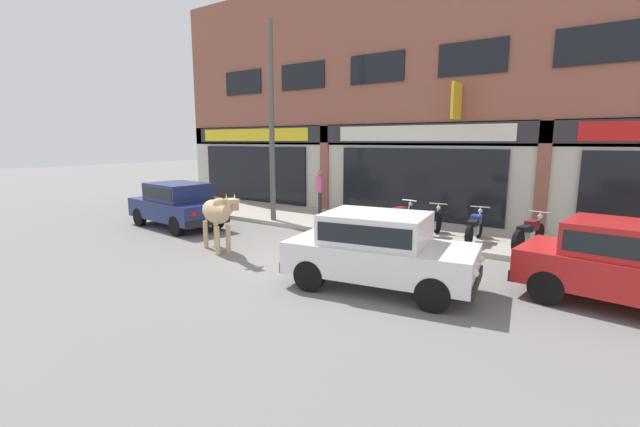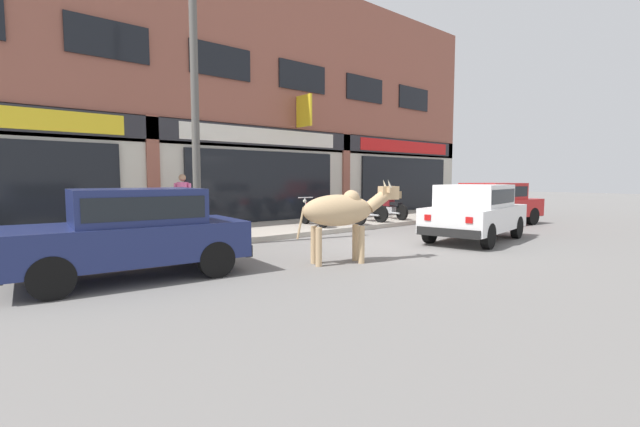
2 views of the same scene
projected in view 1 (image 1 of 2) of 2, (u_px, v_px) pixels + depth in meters
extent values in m
plane|color=slate|center=(325.00, 258.00, 10.40)|extent=(90.00, 90.00, 0.00)
cube|color=#A8A093|center=(394.00, 228.00, 13.48)|extent=(19.00, 3.31, 0.14)
cube|color=#8E5142|center=(425.00, 51.00, 14.08)|extent=(23.00, 0.55, 6.17)
cube|color=beige|center=(420.00, 173.00, 14.76)|extent=(23.00, 0.55, 3.40)
cube|color=#28282D|center=(418.00, 133.00, 14.28)|extent=(22.08, 0.08, 0.64)
cube|color=black|center=(253.00, 174.00, 18.94)|extent=(5.83, 0.10, 2.40)
cube|color=yellow|center=(252.00, 135.00, 18.63)|extent=(6.13, 0.05, 0.52)
cube|color=#8E5142|center=(325.00, 169.00, 16.71)|extent=(0.36, 0.12, 3.40)
cube|color=black|center=(416.00, 184.00, 14.56)|extent=(5.83, 0.10, 2.40)
cube|color=silver|center=(418.00, 133.00, 14.25)|extent=(6.13, 0.05, 0.52)
cube|color=#8E5142|center=(542.00, 179.00, 12.33)|extent=(0.36, 0.12, 3.40)
cube|color=black|center=(243.00, 83.00, 18.56)|extent=(2.09, 0.06, 1.00)
cube|color=black|center=(303.00, 76.00, 16.70)|extent=(2.09, 0.06, 1.00)
cube|color=black|center=(377.00, 68.00, 14.84)|extent=(2.09, 0.06, 1.00)
cube|color=black|center=(472.00, 58.00, 12.98)|extent=(2.09, 0.06, 1.00)
cube|color=black|center=(599.00, 44.00, 11.11)|extent=(2.09, 0.06, 1.00)
cube|color=yellow|center=(456.00, 101.00, 13.01)|extent=(0.08, 0.80, 1.10)
ellipsoid|color=tan|center=(216.00, 212.00, 10.92)|extent=(1.49, 0.99, 0.60)
sphere|color=tan|center=(219.00, 204.00, 10.65)|extent=(0.32, 0.32, 0.32)
cylinder|color=tan|center=(228.00, 239.00, 10.75)|extent=(0.12, 0.12, 0.72)
cylinder|color=tan|center=(217.00, 241.00, 10.59)|extent=(0.12, 0.12, 0.72)
cylinder|color=tan|center=(216.00, 233.00, 11.46)|extent=(0.12, 0.12, 0.72)
cylinder|color=tan|center=(206.00, 234.00, 11.31)|extent=(0.12, 0.12, 0.72)
cylinder|color=tan|center=(227.00, 210.00, 10.22)|extent=(0.52, 0.39, 0.43)
cube|color=tan|center=(231.00, 204.00, 9.98)|extent=(0.41, 0.33, 0.26)
cube|color=#957A57|center=(234.00, 207.00, 9.83)|extent=(0.19, 0.20, 0.14)
cone|color=beige|center=(234.00, 196.00, 10.03)|extent=(0.13, 0.09, 0.19)
cone|color=beige|center=(226.00, 197.00, 9.92)|extent=(0.13, 0.09, 0.19)
cube|color=tan|center=(236.00, 201.00, 10.12)|extent=(0.09, 0.15, 0.10)
cube|color=tan|center=(223.00, 202.00, 9.94)|extent=(0.09, 0.15, 0.10)
cylinder|color=tan|center=(206.00, 216.00, 11.56)|extent=(0.17, 0.10, 0.60)
cylinder|color=black|center=(567.00, 269.00, 8.45)|extent=(0.62, 0.25, 0.60)
cylinder|color=black|center=(546.00, 287.00, 7.40)|extent=(0.62, 0.25, 0.60)
cube|color=red|center=(635.00, 275.00, 7.12)|extent=(3.66, 1.99, 0.60)
cube|color=red|center=(632.00, 240.00, 7.09)|extent=(2.05, 1.65, 0.56)
cube|color=black|center=(632.00, 240.00, 7.09)|extent=(1.91, 1.65, 0.35)
cube|color=black|center=(525.00, 267.00, 8.30)|extent=(0.30, 1.52, 0.20)
cube|color=red|center=(532.00, 247.00, 8.62)|extent=(0.05, 0.16, 0.14)
cube|color=red|center=(516.00, 256.00, 7.90)|extent=(0.05, 0.16, 0.14)
cylinder|color=black|center=(448.00, 271.00, 8.35)|extent=(0.62, 0.28, 0.60)
cylinder|color=black|center=(433.00, 294.00, 7.07)|extent=(0.62, 0.28, 0.60)
cylinder|color=black|center=(339.00, 257.00, 9.34)|extent=(0.62, 0.28, 0.60)
cylinder|color=black|center=(309.00, 275.00, 8.06)|extent=(0.62, 0.28, 0.60)
cube|color=white|center=(380.00, 258.00, 8.15)|extent=(3.72, 2.17, 0.60)
cube|color=white|center=(376.00, 228.00, 8.10)|extent=(2.11, 1.74, 0.56)
cube|color=black|center=(376.00, 228.00, 8.10)|extent=(1.97, 1.73, 0.35)
cube|color=black|center=(475.00, 282.00, 7.45)|extent=(0.37, 1.52, 0.20)
cube|color=black|center=(300.00, 258.00, 8.93)|extent=(0.37, 1.52, 0.20)
sphere|color=silver|center=(481.00, 259.00, 7.81)|extent=(0.14, 0.14, 0.14)
sphere|color=silver|center=(475.00, 273.00, 6.96)|extent=(0.14, 0.14, 0.14)
cube|color=red|center=(310.00, 239.00, 9.33)|extent=(0.06, 0.16, 0.14)
cube|color=red|center=(287.00, 249.00, 8.45)|extent=(0.06, 0.16, 0.14)
cylinder|color=black|center=(140.00, 217.00, 14.21)|extent=(0.62, 0.24, 0.60)
cylinder|color=black|center=(179.00, 212.00, 15.28)|extent=(0.62, 0.24, 0.60)
cylinder|color=black|center=(176.00, 226.00, 12.72)|extent=(0.62, 0.24, 0.60)
cylinder|color=black|center=(217.00, 219.00, 13.78)|extent=(0.62, 0.24, 0.60)
cube|color=navy|center=(177.00, 209.00, 13.95)|extent=(3.65, 1.95, 0.60)
cube|color=navy|center=(178.00, 192.00, 13.78)|extent=(2.04, 1.63, 0.56)
cube|color=black|center=(178.00, 192.00, 13.78)|extent=(1.89, 1.63, 0.35)
cube|color=black|center=(151.00, 210.00, 15.11)|extent=(0.28, 1.52, 0.20)
cube|color=black|center=(208.00, 222.00, 12.86)|extent=(0.28, 1.52, 0.20)
sphere|color=silver|center=(137.00, 203.00, 14.72)|extent=(0.14, 0.14, 0.14)
sphere|color=silver|center=(163.00, 200.00, 15.43)|extent=(0.14, 0.14, 0.14)
cube|color=red|center=(194.00, 214.00, 12.42)|extent=(0.05, 0.16, 0.14)
cube|color=red|center=(222.00, 210.00, 13.15)|extent=(0.05, 0.16, 0.14)
cylinder|color=black|center=(409.00, 219.00, 13.18)|extent=(0.23, 0.57, 0.56)
cylinder|color=black|center=(383.00, 224.00, 12.37)|extent=(0.23, 0.57, 0.56)
cube|color=#B2B5BA|center=(396.00, 220.00, 12.76)|extent=(0.27, 0.36, 0.24)
cube|color=red|center=(400.00, 211.00, 12.82)|extent=(0.33, 0.44, 0.24)
cube|color=black|center=(391.00, 213.00, 12.56)|extent=(0.33, 0.56, 0.12)
cylinder|color=#B2B5BA|center=(408.00, 210.00, 13.09)|extent=(0.10, 0.27, 0.59)
cylinder|color=#B2B5BA|center=(409.00, 200.00, 13.07)|extent=(0.51, 0.15, 0.03)
sphere|color=silver|center=(410.00, 204.00, 13.13)|extent=(0.12, 0.12, 0.12)
cylinder|color=#B2B5BA|center=(385.00, 224.00, 12.62)|extent=(0.17, 0.48, 0.06)
cylinder|color=black|center=(437.00, 223.00, 12.50)|extent=(0.14, 0.57, 0.56)
cylinder|color=black|center=(424.00, 231.00, 11.45)|extent=(0.14, 0.57, 0.56)
cube|color=#B2B5BA|center=(431.00, 226.00, 11.95)|extent=(0.22, 0.33, 0.24)
cube|color=black|center=(433.00, 216.00, 12.04)|extent=(0.27, 0.42, 0.24)
cube|color=black|center=(429.00, 219.00, 11.71)|extent=(0.26, 0.53, 0.12)
cylinder|color=#B2B5BA|center=(437.00, 213.00, 12.40)|extent=(0.06, 0.27, 0.59)
cylinder|color=#B2B5BA|center=(438.00, 204.00, 12.39)|extent=(0.52, 0.07, 0.03)
sphere|color=silver|center=(439.00, 208.00, 12.46)|extent=(0.12, 0.12, 0.12)
cylinder|color=#B2B5BA|center=(423.00, 230.00, 11.72)|extent=(0.09, 0.48, 0.06)
cylinder|color=black|center=(479.00, 227.00, 11.93)|extent=(0.14, 0.57, 0.56)
cylinder|color=black|center=(469.00, 236.00, 10.87)|extent=(0.14, 0.57, 0.56)
cube|color=#B2B5BA|center=(474.00, 230.00, 11.38)|extent=(0.22, 0.33, 0.24)
cube|color=navy|center=(476.00, 219.00, 11.47)|extent=(0.27, 0.42, 0.24)
cube|color=black|center=(473.00, 223.00, 11.13)|extent=(0.26, 0.53, 0.12)
cylinder|color=#B2B5BA|center=(479.00, 217.00, 11.82)|extent=(0.06, 0.27, 0.59)
cylinder|color=#B2B5BA|center=(480.00, 207.00, 11.81)|extent=(0.52, 0.07, 0.03)
sphere|color=silver|center=(480.00, 211.00, 11.88)|extent=(0.12, 0.12, 0.12)
cylinder|color=#B2B5BA|center=(467.00, 235.00, 11.14)|extent=(0.10, 0.48, 0.06)
cylinder|color=black|center=(538.00, 234.00, 11.08)|extent=(0.21, 0.57, 0.56)
cylinder|color=black|center=(518.00, 242.00, 10.24)|extent=(0.21, 0.57, 0.56)
cube|color=#B2B5BA|center=(528.00, 236.00, 10.64)|extent=(0.26, 0.35, 0.24)
cube|color=maroon|center=(532.00, 225.00, 10.70)|extent=(0.32, 0.44, 0.24)
cube|color=black|center=(525.00, 228.00, 10.44)|extent=(0.32, 0.55, 0.12)
cylinder|color=#B2B5BA|center=(538.00, 223.00, 10.99)|extent=(0.09, 0.27, 0.59)
cylinder|color=#B2B5BA|center=(540.00, 212.00, 10.97)|extent=(0.52, 0.14, 0.03)
sphere|color=silver|center=(540.00, 216.00, 11.03)|extent=(0.12, 0.12, 0.12)
cylinder|color=#B2B5BA|center=(517.00, 241.00, 10.49)|extent=(0.16, 0.48, 0.06)
cylinder|color=#2D2D33|center=(320.00, 202.00, 15.96)|extent=(0.11, 0.11, 0.82)
cylinder|color=#2D2D33|center=(320.00, 202.00, 15.79)|extent=(0.11, 0.11, 0.82)
cylinder|color=#DB5B93|center=(320.00, 184.00, 15.76)|extent=(0.32, 0.32, 0.56)
cylinder|color=#DB5B93|center=(319.00, 184.00, 15.97)|extent=(0.08, 0.08, 0.56)
cylinder|color=#DB5B93|center=(320.00, 185.00, 15.56)|extent=(0.08, 0.08, 0.56)
sphere|color=tan|center=(320.00, 173.00, 15.69)|extent=(0.20, 0.20, 0.20)
cylinder|color=#595651|center=(272.00, 123.00, 14.05)|extent=(0.18, 0.18, 6.47)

